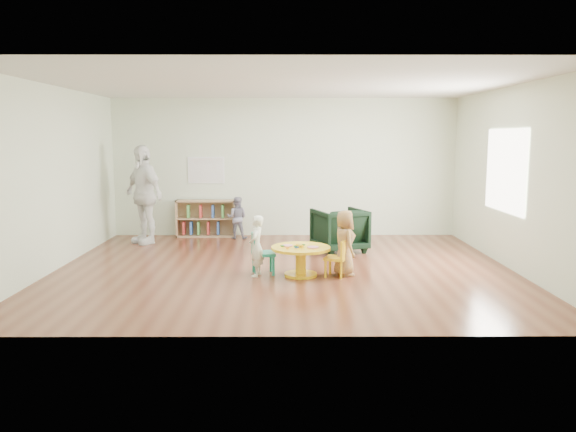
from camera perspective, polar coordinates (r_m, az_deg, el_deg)
The scene contains 11 objects.
room at distance 8.51m, azimuth -0.35°, elevation 7.15°, with size 7.10×7.00×2.80m.
activity_table at distance 8.23m, azimuth 1.31°, elevation -4.05°, with size 0.87×0.87×0.48m.
kid_chair_left at distance 8.34m, azimuth -2.83°, elevation -3.70°, with size 0.38×0.38×0.61m.
kid_chair_right at distance 8.20m, azimuth 5.13°, elevation -4.18°, with size 0.38×0.38×0.54m.
bookshelf at distance 11.60m, azimuth -8.37°, elevation -0.26°, with size 1.20×0.30×0.75m.
alphabet_poster at distance 11.62m, azimuth -8.32°, elevation 4.63°, with size 0.74×0.01×0.54m.
armchair at distance 10.01m, azimuth 5.25°, elevation -1.42°, with size 0.82×0.85×0.77m, color black.
child_left at distance 8.20m, azimuth -3.24°, elevation -3.06°, with size 0.33×0.21×0.90m, color white.
child_right at distance 8.26m, azimuth 5.76°, elevation -2.75°, with size 0.47×0.31×0.97m, color #FFAE1C.
toddler at distance 11.25m, azimuth -5.21°, elevation -0.18°, with size 0.41×0.32×0.85m, color #1A1A41.
adult_caretaker at distance 11.02m, azimuth -14.47°, elevation 2.14°, with size 1.10×0.46×1.88m, color white.
Camera 1 is at (0.03, -8.51, 2.03)m, focal length 35.00 mm.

